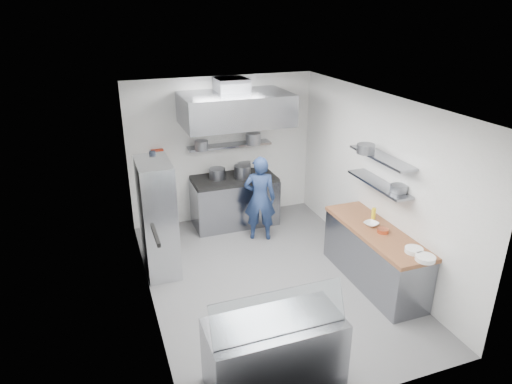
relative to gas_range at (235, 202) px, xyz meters
name	(u,v)px	position (x,y,z in m)	size (l,w,h in m)	color
floor	(269,279)	(-0.10, -2.10, -0.45)	(5.00, 5.00, 0.00)	#59595C
ceiling	(271,101)	(-0.10, -2.10, 2.35)	(5.00, 5.00, 0.00)	silver
wall_back	(222,150)	(-0.10, 0.40, 0.95)	(3.60, 0.02, 2.80)	white
wall_front	(364,291)	(-0.10, -4.60, 0.95)	(3.60, 0.02, 2.80)	white
wall_left	(144,215)	(-1.90, -2.10, 0.95)	(5.00, 0.02, 2.80)	white
wall_right	(376,182)	(1.70, -2.10, 0.95)	(5.00, 0.02, 2.80)	white
gas_range	(235,202)	(0.00, 0.00, 0.00)	(1.60, 0.80, 0.90)	gray
cooktop	(234,179)	(0.00, 0.00, 0.48)	(1.57, 0.78, 0.06)	black
stock_pot_left	(217,174)	(-0.32, 0.04, 0.61)	(0.31, 0.31, 0.20)	slate
stock_pot_mid	(242,172)	(0.14, -0.08, 0.63)	(0.31, 0.31, 0.24)	slate
stock_pot_right	(244,166)	(0.32, 0.33, 0.59)	(0.26, 0.26, 0.16)	slate
over_range_shelf	(230,145)	(0.00, 0.24, 1.07)	(1.60, 0.30, 0.04)	gray
shelf_pot_a	(202,146)	(-0.59, 0.05, 1.18)	(0.24, 0.24, 0.18)	slate
shelf_pot_b	(253,139)	(0.42, 0.09, 1.20)	(0.28, 0.28, 0.22)	slate
extractor_hood	(236,109)	(0.00, -0.18, 1.85)	(1.90, 1.15, 0.55)	gray
hood_duct	(231,85)	(0.00, 0.05, 2.23)	(0.55, 0.55, 0.24)	slate
red_firebox	(158,156)	(-1.35, 0.34, 0.97)	(0.22, 0.10, 0.26)	#A9230D
chef	(260,198)	(0.24, -0.75, 0.34)	(0.57, 0.38, 1.57)	navy
wire_rack	(158,218)	(-1.63, -1.23, 0.48)	(0.50, 0.90, 1.85)	silver
rack_bin_a	(158,224)	(-1.63, -1.19, 0.35)	(0.17, 0.21, 0.19)	white
rack_bin_b	(152,186)	(-1.63, -0.81, 0.85)	(0.15, 0.19, 0.17)	yellow
rack_jar	(153,157)	(-1.58, -0.86, 1.35)	(0.10, 0.10, 0.18)	black
knife_strip	(155,235)	(-1.88, -3.00, 1.10)	(0.04, 0.55, 0.05)	black
prep_counter_base	(374,258)	(1.38, -2.70, -0.03)	(0.62, 2.00, 0.84)	gray
prep_counter_top	(377,232)	(1.38, -2.70, 0.42)	(0.65, 2.04, 0.06)	brown
plate_stack_a	(425,258)	(1.47, -3.66, 0.48)	(0.26, 0.26, 0.06)	white
plate_stack_b	(414,250)	(1.47, -3.44, 0.48)	(0.24, 0.24, 0.06)	white
copper_pan	(383,231)	(1.41, -2.80, 0.48)	(0.17, 0.17, 0.06)	#D7653C
squeeze_bottle	(374,213)	(1.54, -2.36, 0.54)	(0.06, 0.06, 0.18)	yellow
mixing_bowl	(371,224)	(1.37, -2.55, 0.48)	(0.21, 0.21, 0.05)	white
wall_shelf_lower	(379,184)	(1.54, -2.40, 1.05)	(0.30, 1.30, 0.04)	gray
wall_shelf_upper	(382,157)	(1.54, -2.40, 1.47)	(0.30, 1.30, 0.04)	gray
shelf_pot_c	(399,188)	(1.60, -2.80, 1.12)	(0.25, 0.25, 0.10)	slate
shelf_pot_d	(366,149)	(1.39, -2.20, 1.56)	(0.27, 0.27, 0.14)	slate
display_case	(274,354)	(-0.83, -4.10, -0.03)	(1.50, 0.70, 0.85)	gray
display_glass	(280,312)	(-0.83, -4.22, 0.62)	(1.47, 0.02, 0.45)	silver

